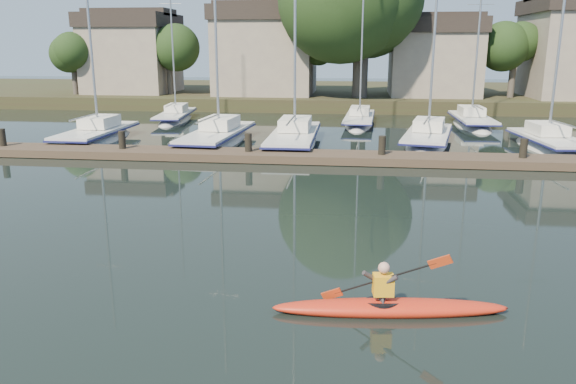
# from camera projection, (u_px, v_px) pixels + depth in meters

# --- Properties ---
(ground) EXTENTS (160.00, 160.00, 0.00)m
(ground) POSITION_uv_depth(u_px,v_px,m) (263.00, 293.00, 11.86)
(ground) COLOR black
(ground) RESTS_ON ground
(kayak) EXTENTS (4.65, 1.16, 1.48)m
(kayak) POSITION_uv_depth(u_px,v_px,m) (389.00, 304.00, 10.91)
(kayak) COLOR #C4410F
(kayak) RESTS_ON ground
(dock) EXTENTS (34.00, 2.00, 1.80)m
(dock) POSITION_uv_depth(u_px,v_px,m) (314.00, 157.00, 25.25)
(dock) COLOR #4D382C
(dock) RESTS_ON ground
(sailboat_0) EXTENTS (2.31, 8.15, 12.92)m
(sailboat_0) POSITION_uv_depth(u_px,v_px,m) (98.00, 145.00, 30.64)
(sailboat_0) COLOR silver
(sailboat_0) RESTS_ON ground
(sailboat_1) EXTENTS (2.87, 9.55, 15.42)m
(sailboat_1) POSITION_uv_depth(u_px,v_px,m) (218.00, 147.00, 30.00)
(sailboat_1) COLOR silver
(sailboat_1) RESTS_ON ground
(sailboat_2) EXTENTS (2.45, 10.02, 16.55)m
(sailboat_2) POSITION_uv_depth(u_px,v_px,m) (294.00, 148.00, 29.55)
(sailboat_2) COLOR silver
(sailboat_2) RESTS_ON ground
(sailboat_3) EXTENTS (3.84, 8.80, 13.75)m
(sailboat_3) POSITION_uv_depth(u_px,v_px,m) (427.00, 148.00, 29.72)
(sailboat_3) COLOR silver
(sailboat_3) RESTS_ON ground
(sailboat_4) EXTENTS (3.01, 7.66, 12.69)m
(sailboat_4) POSITION_uv_depth(u_px,v_px,m) (548.00, 153.00, 28.25)
(sailboat_4) COLOR silver
(sailboat_4) RESTS_ON ground
(sailboat_5) EXTENTS (2.73, 8.20, 13.32)m
(sailboat_5) POSITION_uv_depth(u_px,v_px,m) (176.00, 123.00, 39.10)
(sailboat_5) COLOR silver
(sailboat_5) RESTS_ON ground
(sailboat_6) EXTENTS (2.29, 9.02, 14.22)m
(sailboat_6) POSITION_uv_depth(u_px,v_px,m) (359.00, 126.00, 37.32)
(sailboat_6) COLOR silver
(sailboat_6) RESTS_ON ground
(sailboat_7) EXTENTS (2.20, 8.11, 13.05)m
(sailboat_7) POSITION_uv_depth(u_px,v_px,m) (471.00, 129.00, 36.38)
(sailboat_7) COLOR silver
(sailboat_7) RESTS_ON ground
(shore) EXTENTS (90.00, 25.25, 12.75)m
(shore) POSITION_uv_depth(u_px,v_px,m) (356.00, 67.00, 49.52)
(shore) COLOR #2D341A
(shore) RESTS_ON ground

